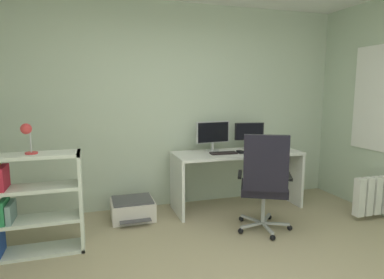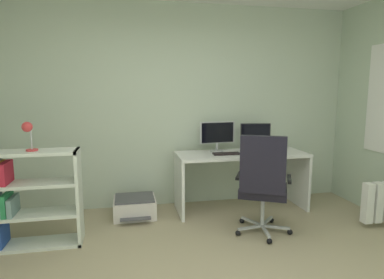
% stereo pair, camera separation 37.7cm
% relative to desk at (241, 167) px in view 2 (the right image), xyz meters
% --- Properties ---
extents(wall_back, '(4.84, 0.10, 2.68)m').
position_rel_desk_xyz_m(wall_back, '(-0.80, 0.44, 0.77)').
color(wall_back, beige).
rests_on(wall_back, ground).
extents(desk, '(1.68, 0.62, 0.76)m').
position_rel_desk_xyz_m(desk, '(0.00, 0.00, 0.00)').
color(desk, white).
rests_on(desk, ground).
extents(monitor_main, '(0.48, 0.18, 0.39)m').
position_rel_desk_xyz_m(monitor_main, '(-0.29, 0.16, 0.42)').
color(monitor_main, '#B2B5B7').
rests_on(monitor_main, desk).
extents(monitor_secondary, '(0.40, 0.18, 0.36)m').
position_rel_desk_xyz_m(monitor_secondary, '(0.25, 0.16, 0.41)').
color(monitor_secondary, '#B2B5B7').
rests_on(monitor_secondary, desk).
extents(keyboard, '(0.35, 0.15, 0.02)m').
position_rel_desk_xyz_m(keyboard, '(-0.22, -0.07, 0.20)').
color(keyboard, black).
rests_on(keyboard, desk).
extents(computer_mouse, '(0.07, 0.10, 0.03)m').
position_rel_desk_xyz_m(computer_mouse, '(-0.00, -0.09, 0.21)').
color(computer_mouse, black).
rests_on(computer_mouse, desk).
extents(office_chair, '(0.66, 0.67, 1.11)m').
position_rel_desk_xyz_m(office_chair, '(-0.06, -0.82, 0.03)').
color(office_chair, '#B7BABC').
rests_on(office_chair, ground).
extents(bookshelf, '(0.90, 0.31, 0.98)m').
position_rel_desk_xyz_m(bookshelf, '(-2.48, -0.57, -0.08)').
color(bookshelf, silver).
rests_on(bookshelf, ground).
extents(desk_lamp, '(0.13, 0.11, 0.29)m').
position_rel_desk_xyz_m(desk_lamp, '(-2.39, -0.57, 0.60)').
color(desk_lamp, '#D4383B').
rests_on(desk_lamp, bookshelf).
extents(printer, '(0.51, 0.53, 0.25)m').
position_rel_desk_xyz_m(printer, '(-1.38, 0.02, -0.45)').
color(printer, silver).
rests_on(printer, ground).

